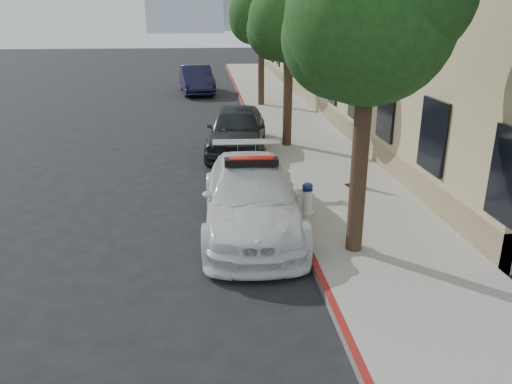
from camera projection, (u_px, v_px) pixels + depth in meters
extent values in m
plane|color=black|center=(200.00, 221.00, 11.07)|extent=(120.00, 120.00, 0.00)
cube|color=gray|center=(288.00, 122.00, 20.75)|extent=(3.20, 50.00, 0.15)
cube|color=maroon|center=(251.00, 123.00, 20.61)|extent=(0.12, 50.00, 0.15)
cylinder|color=black|center=(359.00, 165.00, 8.86)|extent=(0.30, 0.30, 3.30)
sphere|color=#143811|center=(370.00, 19.00, 8.04)|extent=(2.80, 2.80, 2.80)
sphere|color=#143811|center=(343.00, 38.00, 8.39)|extent=(2.10, 2.10, 2.10)
cylinder|color=black|center=(288.00, 97.00, 16.38)|extent=(0.30, 0.30, 3.19)
sphere|color=#143811|center=(289.00, 20.00, 15.57)|extent=(2.60, 2.60, 2.60)
sphere|color=#143811|center=(304.00, 6.00, 15.19)|extent=(2.08, 2.08, 2.08)
sphere|color=#143811|center=(277.00, 30.00, 15.92)|extent=(1.95, 1.95, 1.95)
cylinder|color=black|center=(261.00, 69.00, 23.83)|extent=(0.30, 0.30, 3.41)
sphere|color=#143811|center=(261.00, 13.00, 22.99)|extent=(3.00, 3.00, 3.00)
sphere|color=#143811|center=(271.00, 4.00, 22.61)|extent=(2.40, 2.40, 2.40)
sphere|color=#143811|center=(253.00, 20.00, 23.34)|extent=(2.25, 2.25, 2.25)
imported|color=white|center=(251.00, 197.00, 10.42)|extent=(2.18, 4.99, 1.43)
cube|color=black|center=(251.00, 162.00, 10.16)|extent=(1.11, 0.32, 0.14)
cube|color=#A50A07|center=(251.00, 159.00, 10.14)|extent=(0.91, 0.25, 0.06)
imported|color=black|center=(237.00, 130.00, 16.24)|extent=(2.39, 4.73, 1.54)
imported|color=black|center=(196.00, 80.00, 28.57)|extent=(2.18, 4.88, 1.56)
cylinder|color=silver|center=(307.00, 213.00, 11.00)|extent=(0.29, 0.29, 0.09)
cylinder|color=silver|center=(307.00, 200.00, 10.90)|extent=(0.21, 0.21, 0.49)
ellipsoid|color=navy|center=(308.00, 186.00, 10.79)|extent=(0.23, 0.23, 0.16)
cylinder|color=silver|center=(307.00, 196.00, 10.86)|extent=(0.31, 0.12, 0.09)
cylinder|color=silver|center=(307.00, 196.00, 10.86)|extent=(0.11, 0.17, 0.09)
cube|color=black|center=(355.00, 186.00, 12.79)|extent=(0.48, 0.48, 0.03)
cone|color=#EB510C|center=(356.00, 172.00, 12.66)|extent=(0.31, 0.31, 0.73)
cylinder|color=white|center=(357.00, 167.00, 12.62)|extent=(0.17, 0.17, 0.11)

